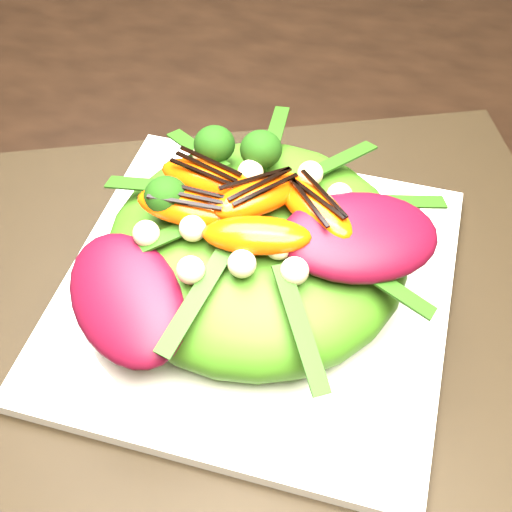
% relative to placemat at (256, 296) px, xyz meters
% --- Properties ---
extents(floor, '(4.00, 4.00, 0.01)m').
position_rel_placemat_xyz_m(floor, '(0.24, 0.18, -0.76)').
color(floor, brown).
rests_on(floor, ground).
extents(placemat, '(0.59, 0.53, 0.00)m').
position_rel_placemat_xyz_m(placemat, '(0.00, 0.00, 0.00)').
color(placemat, black).
rests_on(placemat, dining_table).
extents(plate_base, '(0.28, 0.28, 0.01)m').
position_rel_placemat_xyz_m(plate_base, '(0.00, -0.00, 0.01)').
color(plate_base, silver).
rests_on(plate_base, placemat).
extents(salad_bowl, '(0.25, 0.25, 0.02)m').
position_rel_placemat_xyz_m(salad_bowl, '(0.00, -0.00, 0.02)').
color(salad_bowl, silver).
rests_on(salad_bowl, plate_base).
extents(lettuce_mound, '(0.21, 0.21, 0.07)m').
position_rel_placemat_xyz_m(lettuce_mound, '(0.00, 0.00, 0.05)').
color(lettuce_mound, '#3A6D14').
rests_on(lettuce_mound, salad_bowl).
extents(radicchio_leaf, '(0.12, 0.10, 0.02)m').
position_rel_placemat_xyz_m(radicchio_leaf, '(0.07, -0.01, 0.09)').
color(radicchio_leaf, '#450715').
rests_on(radicchio_leaf, lettuce_mound).
extents(orange_segment, '(0.07, 0.04, 0.02)m').
position_rel_placemat_xyz_m(orange_segment, '(-0.01, 0.03, 0.10)').
color(orange_segment, '#ED3B03').
rests_on(orange_segment, lettuce_mound).
extents(broccoli_floret, '(0.05, 0.05, 0.04)m').
position_rel_placemat_xyz_m(broccoli_floret, '(-0.05, 0.02, 0.10)').
color(broccoli_floret, black).
rests_on(broccoli_floret, lettuce_mound).
extents(macadamia_nut, '(0.02, 0.02, 0.02)m').
position_rel_placemat_xyz_m(macadamia_nut, '(0.03, -0.03, 0.09)').
color(macadamia_nut, beige).
rests_on(macadamia_nut, lettuce_mound).
extents(balsamic_drizzle, '(0.05, 0.01, 0.00)m').
position_rel_placemat_xyz_m(balsamic_drizzle, '(-0.01, 0.03, 0.11)').
color(balsamic_drizzle, black).
rests_on(balsamic_drizzle, orange_segment).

